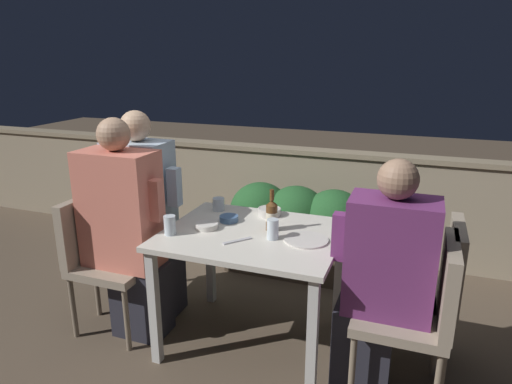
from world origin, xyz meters
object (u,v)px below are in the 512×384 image
object	(u,v)px
chair_left_near	(102,250)
person_coral_top	(126,231)
chair_left_far	(123,234)
beer_bottle	(272,215)
chair_right_near	(422,305)
person_blue_shirt	(146,215)
chair_right_far	(431,282)
person_purple_stripe	(382,280)
potted_plant	(122,213)

from	to	relation	value
chair_left_near	person_coral_top	xyz separation A→B (m)	(0.19, 0.00, 0.15)
chair_left_far	beer_bottle	world-z (taller)	beer_bottle
chair_left_near	chair_right_near	world-z (taller)	same
chair_right_near	person_blue_shirt	bearing A→B (deg)	171.45
chair_left_near	chair_left_far	size ratio (longest dim) A/B	1.00
chair_right_near	chair_right_far	xyz separation A→B (m)	(0.04, 0.26, 0.00)
chair_left_far	chair_right_near	world-z (taller)	same
chair_left_near	chair_left_far	bearing A→B (deg)	96.34
beer_bottle	person_coral_top	bearing A→B (deg)	-166.53
chair_left_near	person_purple_stripe	distance (m)	1.68
person_purple_stripe	potted_plant	bearing A→B (deg)	157.88
chair_left_near	chair_right_far	world-z (taller)	same
potted_plant	person_blue_shirt	bearing A→B (deg)	-43.39
chair_right_far	potted_plant	bearing A→B (deg)	165.46
chair_left_near	beer_bottle	world-z (taller)	beer_bottle
person_coral_top	person_purple_stripe	distance (m)	1.48
chair_right_near	person_purple_stripe	size ratio (longest dim) A/B	0.69
person_coral_top	potted_plant	distance (m)	1.15
person_purple_stripe	person_coral_top	bearing A→B (deg)	179.86
person_blue_shirt	beer_bottle	bearing A→B (deg)	-3.36
person_purple_stripe	chair_right_near	bearing A→B (deg)	-0.00
chair_left_near	person_blue_shirt	xyz separation A→B (m)	(0.17, 0.25, 0.16)
person_purple_stripe	beer_bottle	bearing A→B (deg)	162.15
chair_left_near	chair_right_near	xyz separation A→B (m)	(1.87, -0.00, 0.00)
chair_left_far	beer_bottle	bearing A→B (deg)	-2.75
chair_left_far	potted_plant	size ratio (longest dim) A/B	1.29
chair_left_far	potted_plant	bearing A→B (deg)	126.78
person_coral_top	beer_bottle	bearing A→B (deg)	13.47
person_blue_shirt	chair_right_near	size ratio (longest dim) A/B	1.59
chair_left_near	beer_bottle	xyz separation A→B (m)	(1.04, 0.20, 0.29)
chair_left_near	person_coral_top	distance (m)	0.25
chair_left_far	person_purple_stripe	world-z (taller)	person_purple_stripe
chair_left_far	chair_right_far	size ratio (longest dim) A/B	1.00
chair_right_far	beer_bottle	bearing A→B (deg)	-176.57
person_blue_shirt	person_purple_stripe	world-z (taller)	person_blue_shirt
chair_left_near	chair_right_near	distance (m)	1.87
person_coral_top	chair_right_near	size ratio (longest dim) A/B	1.58
chair_right_far	beer_bottle	xyz separation A→B (m)	(-0.87, -0.05, 0.29)
person_blue_shirt	person_purple_stripe	xyz separation A→B (m)	(1.51, -0.26, -0.07)
chair_right_near	beer_bottle	world-z (taller)	beer_bottle
chair_left_near	chair_right_far	distance (m)	1.93
person_coral_top	chair_left_far	xyz separation A→B (m)	(-0.22, 0.25, -0.15)
chair_left_far	beer_bottle	distance (m)	1.10
potted_plant	chair_left_near	bearing A→B (deg)	-60.57
person_purple_stripe	beer_bottle	distance (m)	0.70
person_blue_shirt	chair_right_far	bearing A→B (deg)	0.04
person_purple_stripe	beer_bottle	size ratio (longest dim) A/B	5.08
person_purple_stripe	chair_right_far	size ratio (longest dim) A/B	1.44
person_blue_shirt	chair_left_far	bearing A→B (deg)	-180.00
chair_left_near	potted_plant	bearing A→B (deg)	119.43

